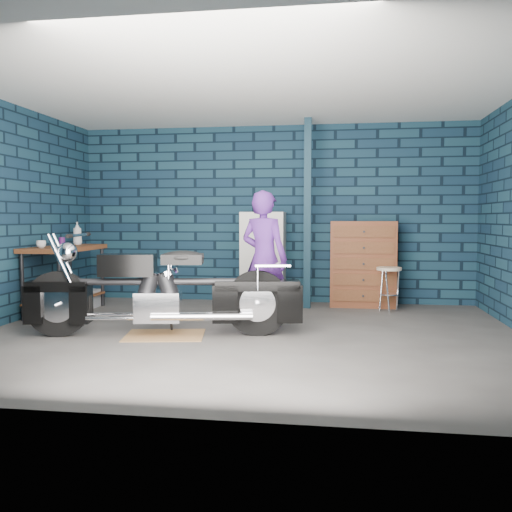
{
  "coord_description": "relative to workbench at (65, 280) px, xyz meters",
  "views": [
    {
      "loc": [
        0.97,
        -5.8,
        1.29
      ],
      "look_at": [
        0.05,
        0.3,
        0.86
      ],
      "focal_mm": 38.0,
      "sensor_mm": 36.0,
      "label": 1
    }
  ],
  "objects": [
    {
      "name": "storage_bin",
      "position": [
        0.02,
        0.5,
        -0.33
      ],
      "size": [
        0.41,
        0.29,
        0.25
      ],
      "primitive_type": "cube",
      "color": "gray",
      "rests_on": "ground"
    },
    {
      "name": "shop_stool",
      "position": [
        4.36,
        0.72,
        -0.15
      ],
      "size": [
        0.42,
        0.42,
        0.62
      ],
      "primitive_type": null,
      "rotation": [
        0.0,
        0.0,
        0.29
      ],
      "color": "#BEAB90",
      "rests_on": "ground"
    },
    {
      "name": "motorcycle",
      "position": [
        1.79,
        -1.19,
        0.11
      ],
      "size": [
        2.64,
        1.13,
        1.13
      ],
      "primitive_type": null,
      "rotation": [
        0.0,
        0.0,
        0.17
      ],
      "color": "black",
      "rests_on": "ground"
    },
    {
      "name": "tool_chest",
      "position": [
        4.02,
        1.18,
        0.17
      ],
      "size": [
        0.93,
        0.52,
        1.25
      ],
      "primitive_type": "cube",
      "color": "brown",
      "rests_on": "ground"
    },
    {
      "name": "workbench",
      "position": [
        0.0,
        0.0,
        0.0
      ],
      "size": [
        0.6,
        1.4,
        0.91
      ],
      "primitive_type": "cube",
      "color": "brown",
      "rests_on": "ground"
    },
    {
      "name": "bottle",
      "position": [
        -0.06,
        0.5,
        0.62
      ],
      "size": [
        0.16,
        0.16,
        0.33
      ],
      "primitive_type": "imported",
      "rotation": [
        0.0,
        0.0,
        0.31
      ],
      "color": "gray",
      "rests_on": "workbench"
    },
    {
      "name": "support_post",
      "position": [
        3.23,
        0.9,
        0.9
      ],
      "size": [
        0.1,
        0.1,
        2.7
      ],
      "primitive_type": "cube",
      "color": "#122B39",
      "rests_on": "ground"
    },
    {
      "name": "drip_mat",
      "position": [
        1.79,
        -1.19,
        -0.45
      ],
      "size": [
        0.95,
        0.78,
        0.01
      ],
      "primitive_type": "cube",
      "rotation": [
        0.0,
        0.0,
        0.17
      ],
      "color": "olive",
      "rests_on": "ground"
    },
    {
      "name": "locker",
      "position": [
        2.55,
        1.18,
        0.23
      ],
      "size": [
        0.64,
        0.46,
        1.38
      ],
      "primitive_type": "cube",
      "color": "beige",
      "rests_on": "ground"
    },
    {
      "name": "mug_purple",
      "position": [
        -0.13,
        0.17,
        0.51
      ],
      "size": [
        0.09,
        0.09,
        0.11
      ],
      "primitive_type": "cylinder",
      "rotation": [
        0.0,
        0.0,
        0.03
      ],
      "color": "#531863",
      "rests_on": "workbench"
    },
    {
      "name": "person",
      "position": [
        2.79,
        -0.5,
        0.35
      ],
      "size": [
        0.69,
        0.58,
        1.61
      ],
      "primitive_type": "imported",
      "rotation": [
        0.0,
        0.0,
        2.76
      ],
      "color": "#481E71",
      "rests_on": "ground"
    },
    {
      "name": "cup_a",
      "position": [
        -0.09,
        -0.43,
        0.5
      ],
      "size": [
        0.15,
        0.15,
        0.09
      ],
      "primitive_type": "imported",
      "rotation": [
        0.0,
        0.0,
        -0.34
      ],
      "color": "#BEAB90",
      "rests_on": "workbench"
    },
    {
      "name": "ground",
      "position": [
        2.68,
        -1.05,
        -0.46
      ],
      "size": [
        6.0,
        6.0,
        0.0
      ],
      "primitive_type": "plane",
      "color": "#534F4D",
      "rests_on": "ground"
    },
    {
      "name": "room_walls",
      "position": [
        2.68,
        -0.5,
        1.45
      ],
      "size": [
        6.02,
        5.01,
        2.71
      ],
      "color": "#112638",
      "rests_on": "ground"
    }
  ]
}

